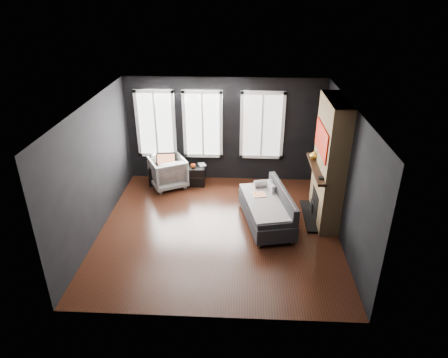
{
  "coord_description": "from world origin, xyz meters",
  "views": [
    {
      "loc": [
        0.48,
        -7.15,
        4.74
      ],
      "look_at": [
        0.1,
        0.3,
        1.05
      ],
      "focal_mm": 32.0,
      "sensor_mm": 36.0,
      "label": 1
    }
  ],
  "objects_px": {
    "sofa": "(266,207)",
    "armchair": "(168,171)",
    "mantel_vase": "(314,155)",
    "media_console": "(178,175)",
    "book": "(199,161)",
    "mug": "(193,165)",
    "monitor": "(166,159)"
  },
  "relations": [
    {
      "from": "armchair",
      "to": "mug",
      "type": "bearing_deg",
      "value": 162.06
    },
    {
      "from": "media_console",
      "to": "monitor",
      "type": "relative_size",
      "value": 2.82
    },
    {
      "from": "sofa",
      "to": "media_console",
      "type": "xyz_separation_m",
      "value": [
        -2.21,
        1.81,
        -0.16
      ]
    },
    {
      "from": "armchair",
      "to": "mug",
      "type": "height_order",
      "value": "armchair"
    },
    {
      "from": "media_console",
      "to": "monitor",
      "type": "distance_m",
      "value": 0.54
    },
    {
      "from": "armchair",
      "to": "media_console",
      "type": "relative_size",
      "value": 0.6
    },
    {
      "from": "media_console",
      "to": "book",
      "type": "relative_size",
      "value": 6.12
    },
    {
      "from": "sofa",
      "to": "book",
      "type": "height_order",
      "value": "sofa"
    },
    {
      "from": "monitor",
      "to": "book",
      "type": "relative_size",
      "value": 2.17
    },
    {
      "from": "sofa",
      "to": "book",
      "type": "distance_m",
      "value": 2.53
    },
    {
      "from": "sofa",
      "to": "book",
      "type": "relative_size",
      "value": 8.03
    },
    {
      "from": "armchair",
      "to": "media_console",
      "type": "bearing_deg",
      "value": -173.18
    },
    {
      "from": "book",
      "to": "mantel_vase",
      "type": "relative_size",
      "value": 1.16
    },
    {
      "from": "armchair",
      "to": "mantel_vase",
      "type": "relative_size",
      "value": 4.29
    },
    {
      "from": "book",
      "to": "armchair",
      "type": "bearing_deg",
      "value": -162.21
    },
    {
      "from": "armchair",
      "to": "mug",
      "type": "distance_m",
      "value": 0.66
    },
    {
      "from": "mug",
      "to": "book",
      "type": "height_order",
      "value": "book"
    },
    {
      "from": "sofa",
      "to": "mug",
      "type": "height_order",
      "value": "sofa"
    },
    {
      "from": "book",
      "to": "mantel_vase",
      "type": "height_order",
      "value": "mantel_vase"
    },
    {
      "from": "monitor",
      "to": "mug",
      "type": "bearing_deg",
      "value": -10.32
    },
    {
      "from": "sofa",
      "to": "armchair",
      "type": "bearing_deg",
      "value": 133.78
    },
    {
      "from": "sofa",
      "to": "monitor",
      "type": "relative_size",
      "value": 3.71
    },
    {
      "from": "media_console",
      "to": "mug",
      "type": "xyz_separation_m",
      "value": [
        0.42,
        -0.04,
        0.3
      ]
    },
    {
      "from": "monitor",
      "to": "book",
      "type": "height_order",
      "value": "monitor"
    },
    {
      "from": "media_console",
      "to": "mug",
      "type": "height_order",
      "value": "mug"
    },
    {
      "from": "armchair",
      "to": "book",
      "type": "xyz_separation_m",
      "value": [
        0.77,
        0.25,
        0.18
      ]
    },
    {
      "from": "monitor",
      "to": "armchair",
      "type": "bearing_deg",
      "value": -77.19
    },
    {
      "from": "sofa",
      "to": "media_console",
      "type": "height_order",
      "value": "sofa"
    },
    {
      "from": "monitor",
      "to": "mantel_vase",
      "type": "height_order",
      "value": "mantel_vase"
    },
    {
      "from": "sofa",
      "to": "mug",
      "type": "relative_size",
      "value": 15.82
    },
    {
      "from": "sofa",
      "to": "book",
      "type": "xyz_separation_m",
      "value": [
        -1.66,
        1.9,
        0.2
      ]
    },
    {
      "from": "sofa",
      "to": "mantel_vase",
      "type": "distance_m",
      "value": 1.58
    }
  ]
}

